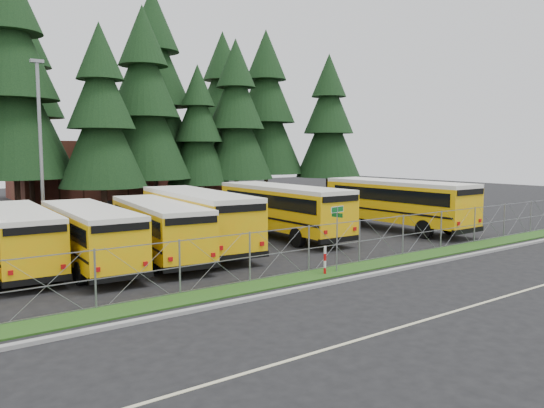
# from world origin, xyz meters

# --- Properties ---
(ground) EXTENTS (120.00, 120.00, 0.00)m
(ground) POSITION_xyz_m (0.00, 0.00, 0.00)
(ground) COLOR black
(ground) RESTS_ON ground
(curb) EXTENTS (50.00, 0.25, 0.12)m
(curb) POSITION_xyz_m (0.00, -3.10, 0.06)
(curb) COLOR gray
(curb) RESTS_ON ground
(grass_verge) EXTENTS (50.00, 1.40, 0.06)m
(grass_verge) POSITION_xyz_m (0.00, -1.70, 0.03)
(grass_verge) COLOR #1F4112
(grass_verge) RESTS_ON ground
(road_lane_line) EXTENTS (50.00, 0.12, 0.01)m
(road_lane_line) POSITION_xyz_m (0.00, -8.00, 0.01)
(road_lane_line) COLOR beige
(road_lane_line) RESTS_ON ground
(chainlink_fence) EXTENTS (44.00, 0.10, 2.00)m
(chainlink_fence) POSITION_xyz_m (0.00, -1.00, 1.00)
(chainlink_fence) COLOR gray
(chainlink_fence) RESTS_ON ground
(brick_building) EXTENTS (22.00, 10.00, 6.00)m
(brick_building) POSITION_xyz_m (6.00, 40.00, 3.00)
(brick_building) COLOR brown
(brick_building) RESTS_ON ground
(bus_1) EXTENTS (2.84, 10.28, 2.67)m
(bus_1) POSITION_xyz_m (-10.91, 6.65, 1.34)
(bus_1) COLOR #FAAA07
(bus_1) RESTS_ON ground
(bus_2) EXTENTS (2.88, 10.37, 2.69)m
(bus_2) POSITION_xyz_m (-8.29, 5.36, 1.35)
(bus_2) COLOR #FAAA07
(bus_2) RESTS_ON ground
(bus_3) EXTENTS (3.78, 10.64, 2.73)m
(bus_3) POSITION_xyz_m (-5.04, 5.37, 1.36)
(bus_3) COLOR #FAAA07
(bus_3) RESTS_ON ground
(bus_4) EXTENTS (3.88, 11.82, 3.04)m
(bus_4) POSITION_xyz_m (-2.53, 6.35, 1.52)
(bus_4) COLOR #FAAA07
(bus_4) RESTS_ON ground
(bus_6) EXTENTS (2.98, 11.72, 3.06)m
(bus_6) POSITION_xyz_m (3.44, 7.03, 1.53)
(bus_6) COLOR #FAAA07
(bus_6) RESTS_ON ground
(bus_east) EXTENTS (2.99, 12.17, 3.18)m
(bus_east) POSITION_xyz_m (11.13, 5.05, 1.59)
(bus_east) COLOR #FAAA07
(bus_east) RESTS_ON ground
(street_sign) EXTENTS (0.83, 0.54, 2.81)m
(street_sign) POSITION_xyz_m (-0.10, -1.76, 2.03)
(street_sign) COLOR gray
(street_sign) RESTS_ON ground
(striped_bollard) EXTENTS (0.11, 0.11, 1.20)m
(striped_bollard) POSITION_xyz_m (-0.82, -1.82, 0.60)
(striped_bollard) COLOR #B20C0C
(striped_bollard) RESTS_ON ground
(light_standard) EXTENTS (0.70, 0.35, 10.14)m
(light_standard) POSITION_xyz_m (-8.14, 14.03, 5.50)
(light_standard) COLOR gray
(light_standard) RESTS_ON ground
(conifer_3) EXTENTS (9.00, 9.00, 19.90)m
(conifer_3) POSITION_xyz_m (-7.01, 27.47, 9.95)
(conifer_3) COLOR black
(conifer_3) RESTS_ON ground
(conifer_4) EXTENTS (6.76, 6.76, 14.95)m
(conifer_4) POSITION_xyz_m (-1.45, 23.63, 7.48)
(conifer_4) COLOR black
(conifer_4) RESTS_ON ground
(conifer_5) EXTENTS (7.95, 7.95, 17.58)m
(conifer_5) POSITION_xyz_m (3.33, 26.60, 8.79)
(conifer_5) COLOR black
(conifer_5) RESTS_ON ground
(conifer_6) EXTENTS (5.88, 5.88, 13.00)m
(conifer_6) POSITION_xyz_m (8.47, 26.35, 6.50)
(conifer_6) COLOR black
(conifer_6) RESTS_ON ground
(conifer_7) EXTENTS (7.13, 7.13, 15.76)m
(conifer_7) POSITION_xyz_m (12.47, 26.08, 7.88)
(conifer_7) COLOR black
(conifer_7) RESTS_ON ground
(conifer_8) EXTENTS (8.00, 8.00, 17.70)m
(conifer_8) POSITION_xyz_m (17.74, 28.48, 8.85)
(conifer_8) COLOR black
(conifer_8) RESTS_ON ground
(conifer_9) EXTENTS (6.87, 6.87, 15.19)m
(conifer_9) POSITION_xyz_m (23.06, 24.48, 7.59)
(conifer_9) COLOR black
(conifer_9) RESTS_ON ground
(conifer_11) EXTENTS (8.02, 8.02, 17.74)m
(conifer_11) POSITION_xyz_m (-4.56, 34.18, 8.87)
(conifer_11) COLOR black
(conifer_11) RESTS_ON ground
(conifer_12) EXTENTS (9.27, 9.27, 20.49)m
(conifer_12) POSITION_xyz_m (6.03, 30.61, 10.25)
(conifer_12) COLOR black
(conifer_12) RESTS_ON ground
(conifer_13) EXTENTS (8.17, 8.17, 18.07)m
(conifer_13) POSITION_xyz_m (15.39, 33.40, 9.03)
(conifer_13) COLOR black
(conifer_13) RESTS_ON ground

